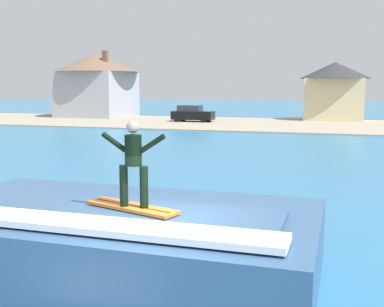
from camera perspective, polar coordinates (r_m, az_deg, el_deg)
ground_plane at (r=9.14m, az=-3.48°, el=-16.45°), size 260.00×260.00×0.00m
wave_crest at (r=10.12m, az=-9.26°, el=-9.95°), size 8.21×4.52×1.45m
surfboard at (r=9.32m, az=-7.19°, el=-6.37°), size 2.06×1.06×0.06m
surfer at (r=9.03m, az=-7.02°, el=-0.65°), size 1.30×0.32×1.65m
shoreline_bank at (r=48.82m, az=13.97°, el=3.30°), size 120.00×17.93×0.10m
car_near_shore at (r=51.67m, az=0.03°, el=4.78°), size 4.47×2.22×1.86m
house_with_chimney at (r=62.35m, az=-11.27°, el=8.40°), size 10.90×10.90×8.23m
house_small_cottage at (r=56.71m, az=16.66°, el=7.53°), size 7.86×7.86×6.59m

